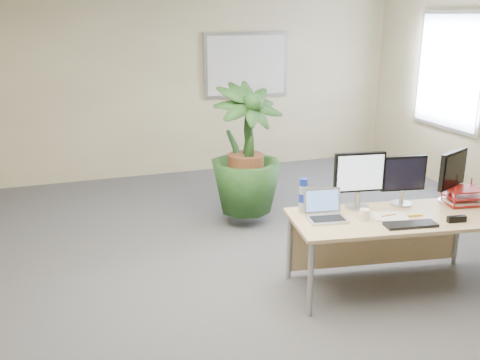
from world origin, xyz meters
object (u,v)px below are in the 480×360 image
object	(u,v)px
desk	(388,227)
monitor_right	(403,177)
floor_plant	(246,159)
monitor_left	(359,177)
laptop	(325,211)

from	to	relation	value
desk	monitor_right	size ratio (longest dim) A/B	4.06
floor_plant	monitor_right	size ratio (longest dim) A/B	3.36
monitor_left	laptop	size ratio (longest dim) A/B	1.40
desk	monitor_right	world-z (taller)	monitor_right
monitor_left	laptop	bearing A→B (deg)	-162.79
desk	floor_plant	xyz separation A→B (m)	(-0.69, 1.74, 0.22)
floor_plant	laptop	xyz separation A→B (m)	(0.11, -1.66, -0.03)
monitor_left	monitor_right	xyz separation A→B (m)	(0.41, -0.06, -0.03)
monitor_left	monitor_right	bearing A→B (deg)	-7.91
desk	monitor_left	size ratio (longest dim) A/B	3.64
laptop	floor_plant	bearing A→B (deg)	93.74
monitor_left	monitor_right	distance (m)	0.41
monitor_right	floor_plant	bearing A→B (deg)	119.11
monitor_right	monitor_left	bearing A→B (deg)	172.09
floor_plant	monitor_right	xyz separation A→B (m)	(0.89, -1.60, 0.17)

